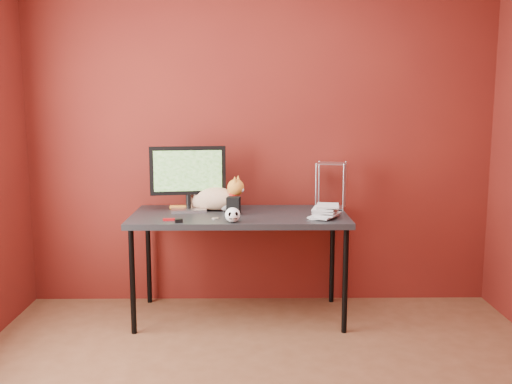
{
  "coord_description": "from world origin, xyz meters",
  "views": [
    {
      "loc": [
        -0.08,
        -2.54,
        1.52
      ],
      "look_at": [
        -0.04,
        1.15,
        0.94
      ],
      "focal_mm": 40.0,
      "sensor_mm": 36.0,
      "label": 1
    }
  ],
  "objects_px": {
    "desk": "(240,221)",
    "cat": "(213,198)",
    "speaker": "(233,206)",
    "book_stack": "(316,144)",
    "skull_mug": "(233,215)",
    "monitor": "(188,175)"
  },
  "relations": [
    {
      "from": "desk",
      "to": "cat",
      "type": "height_order",
      "value": "cat"
    },
    {
      "from": "speaker",
      "to": "book_stack",
      "type": "xyz_separation_m",
      "value": [
        0.56,
        -0.08,
        0.44
      ]
    },
    {
      "from": "speaker",
      "to": "desk",
      "type": "bearing_deg",
      "value": 40.37
    },
    {
      "from": "skull_mug",
      "to": "speaker",
      "type": "distance_m",
      "value": 0.27
    },
    {
      "from": "cat",
      "to": "speaker",
      "type": "relative_size",
      "value": 4.4
    },
    {
      "from": "desk",
      "to": "monitor",
      "type": "xyz_separation_m",
      "value": [
        -0.37,
        0.11,
        0.31
      ]
    },
    {
      "from": "cat",
      "to": "desk",
      "type": "bearing_deg",
      "value": -15.71
    },
    {
      "from": "desk",
      "to": "speaker",
      "type": "bearing_deg",
      "value": -148.33
    },
    {
      "from": "monitor",
      "to": "skull_mug",
      "type": "distance_m",
      "value": 0.56
    },
    {
      "from": "monitor",
      "to": "cat",
      "type": "height_order",
      "value": "monitor"
    },
    {
      "from": "desk",
      "to": "monitor",
      "type": "distance_m",
      "value": 0.49
    },
    {
      "from": "cat",
      "to": "speaker",
      "type": "height_order",
      "value": "cat"
    },
    {
      "from": "desk",
      "to": "skull_mug",
      "type": "relative_size",
      "value": 14.96
    },
    {
      "from": "monitor",
      "to": "speaker",
      "type": "height_order",
      "value": "monitor"
    },
    {
      "from": "skull_mug",
      "to": "book_stack",
      "type": "bearing_deg",
      "value": 12.5
    },
    {
      "from": "monitor",
      "to": "book_stack",
      "type": "relative_size",
      "value": 0.54
    },
    {
      "from": "desk",
      "to": "speaker",
      "type": "distance_m",
      "value": 0.12
    },
    {
      "from": "monitor",
      "to": "cat",
      "type": "xyz_separation_m",
      "value": [
        0.17,
        0.04,
        -0.17
      ]
    },
    {
      "from": "desk",
      "to": "book_stack",
      "type": "bearing_deg",
      "value": -11.67
    },
    {
      "from": "cat",
      "to": "skull_mug",
      "type": "height_order",
      "value": "cat"
    },
    {
      "from": "speaker",
      "to": "cat",
      "type": "bearing_deg",
      "value": 140.38
    },
    {
      "from": "desk",
      "to": "book_stack",
      "type": "distance_m",
      "value": 0.76
    }
  ]
}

